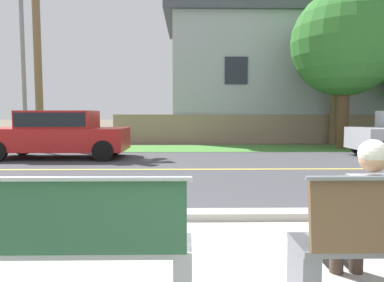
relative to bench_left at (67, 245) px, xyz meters
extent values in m
plane|color=#665B4C|center=(1.36, 7.73, -0.46)|extent=(140.00, 140.00, 0.00)
cube|color=#ADA89E|center=(1.36, 2.08, -0.40)|extent=(44.00, 0.30, 0.11)
cube|color=#424247|center=(1.36, 6.23, -0.46)|extent=(52.00, 8.00, 0.01)
cube|color=#E0CC4C|center=(1.36, 6.23, -0.45)|extent=(48.00, 0.14, 0.01)
cube|color=#478438|center=(1.36, 11.56, -0.45)|extent=(48.00, 2.80, 0.02)
cube|color=#9EA0A8|center=(0.88, 0.07, -0.23)|extent=(0.14, 0.40, 0.45)
cube|color=#9EA0A8|center=(0.00, 0.07, -0.03)|extent=(1.90, 0.44, 0.05)
cube|color=#285138|center=(0.00, -0.13, 0.25)|extent=(1.83, 0.12, 0.52)
cylinder|color=#9EA0A8|center=(0.00, -0.14, 0.53)|extent=(1.90, 0.04, 0.04)
cube|color=slate|center=(1.83, 0.07, -0.23)|extent=(0.14, 0.40, 0.45)
cylinder|color=#47382D|center=(2.27, 0.26, 0.05)|extent=(0.15, 0.42, 0.15)
cylinder|color=#47382D|center=(2.45, 0.26, 0.05)|extent=(0.15, 0.42, 0.15)
cylinder|color=#47382D|center=(2.27, 0.45, -0.24)|extent=(0.12, 0.12, 0.43)
cube|color=black|center=(2.27, 0.53, -0.42)|extent=(0.09, 0.24, 0.07)
cylinder|color=#47382D|center=(2.45, 0.45, -0.24)|extent=(0.12, 0.12, 0.43)
cube|color=black|center=(2.45, 0.53, -0.42)|extent=(0.09, 0.24, 0.07)
cube|color=gray|center=(2.36, 0.07, 0.25)|extent=(0.34, 0.20, 0.52)
cylinder|color=gray|center=(2.14, 0.09, 0.27)|extent=(0.09, 0.09, 0.46)
sphere|color=tan|center=(2.36, 0.08, 0.64)|extent=(0.21, 0.21, 0.21)
sphere|color=beige|center=(2.36, 0.08, 0.68)|extent=(0.22, 0.22, 0.22)
cube|color=red|center=(-3.22, 8.63, 0.16)|extent=(4.30, 1.76, 0.72)
cube|color=red|center=(-3.22, 8.63, 0.78)|extent=(2.24, 1.58, 0.60)
cube|color=black|center=(-3.22, 8.63, 0.80)|extent=(2.15, 1.62, 0.43)
cylinder|color=black|center=(-1.62, 7.79, -0.14)|extent=(0.64, 0.18, 0.64)
cylinder|color=black|center=(-1.62, 9.47, -0.14)|extent=(0.64, 0.18, 0.64)
cylinder|color=black|center=(-4.82, 9.47, -0.14)|extent=(0.64, 0.18, 0.64)
cylinder|color=black|center=(7.04, 9.47, -0.14)|extent=(0.64, 0.18, 0.64)
cylinder|color=gray|center=(-5.48, 11.16, 3.52)|extent=(0.16, 0.16, 7.95)
cylinder|color=brown|center=(7.32, 11.50, 0.89)|extent=(0.48, 0.48, 2.69)
sphere|color=#33752D|center=(7.32, 11.50, 3.84)|extent=(4.30, 4.30, 4.30)
sphere|color=#33752D|center=(7.86, 11.18, 5.13)|extent=(3.01, 3.01, 3.01)
cylinder|color=brown|center=(-5.42, 12.35, 3.94)|extent=(0.32, 0.32, 8.80)
cylinder|color=brown|center=(7.88, 13.72, 3.08)|extent=(0.32, 0.32, 7.08)
cone|color=#427A33|center=(8.11, 14.11, 6.37)|extent=(1.64, 1.20, 1.07)
cone|color=#427A33|center=(7.66, 14.11, 6.37)|extent=(1.64, 1.20, 1.07)
cube|color=gray|center=(3.89, 14.10, 0.24)|extent=(13.00, 0.36, 1.40)
cube|color=#A3ADB2|center=(5.77, 17.30, 2.72)|extent=(11.08, 6.40, 6.37)
cube|color=#474C56|center=(5.77, 17.30, 6.21)|extent=(11.97, 6.91, 0.60)
cube|color=#232833|center=(3.28, 14.07, 3.04)|extent=(1.10, 0.06, 1.30)
cube|color=#232833|center=(8.27, 14.07, 3.04)|extent=(1.10, 0.06, 1.30)
camera|label=1|loc=(0.91, -2.54, 0.99)|focal=32.12mm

